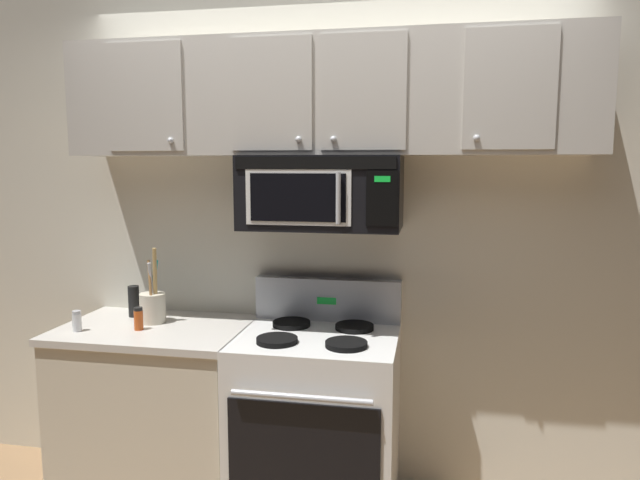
{
  "coord_description": "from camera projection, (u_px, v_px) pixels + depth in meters",
  "views": [
    {
      "loc": [
        0.51,
        -2.19,
        1.71
      ],
      "look_at": [
        0.0,
        0.49,
        1.35
      ],
      "focal_mm": 32.49,
      "sensor_mm": 36.0,
      "label": 1
    }
  ],
  "objects": [
    {
      "name": "back_wall",
      "position": [
        331.0,
        233.0,
        3.05
      ],
      "size": [
        5.2,
        0.1,
        2.7
      ],
      "primitive_type": "cube",
      "color": "silver",
      "rests_on": "ground_plane"
    },
    {
      "name": "stove_range",
      "position": [
        317.0,
        422.0,
        2.81
      ],
      "size": [
        0.76,
        0.69,
        1.12
      ],
      "color": "white",
      "rests_on": "ground_plane"
    },
    {
      "name": "over_range_microwave",
      "position": [
        322.0,
        192.0,
        2.78
      ],
      "size": [
        0.76,
        0.43,
        0.35
      ],
      "color": "black"
    },
    {
      "name": "upper_cabinets",
      "position": [
        323.0,
        97.0,
        2.75
      ],
      "size": [
        2.5,
        0.36,
        0.55
      ],
      "color": "#BCB7AD"
    },
    {
      "name": "counter_segment",
      "position": [
        158.0,
        410.0,
        2.97
      ],
      "size": [
        0.93,
        0.65,
        0.9
      ],
      "color": "beige",
      "rests_on": "ground_plane"
    },
    {
      "name": "utensil_crock_cream",
      "position": [
        153.0,
        305.0,
        2.96
      ],
      "size": [
        0.13,
        0.13,
        0.39
      ],
      "color": "beige",
      "rests_on": "counter_segment"
    },
    {
      "name": "salt_shaker",
      "position": [
        77.0,
        321.0,
        2.81
      ],
      "size": [
        0.04,
        0.04,
        0.1
      ],
      "color": "white",
      "rests_on": "counter_segment"
    },
    {
      "name": "pepper_mill",
      "position": [
        134.0,
        301.0,
        3.08
      ],
      "size": [
        0.06,
        0.06,
        0.17
      ],
      "primitive_type": "cylinder",
      "color": "black",
      "rests_on": "counter_segment"
    },
    {
      "name": "spice_jar",
      "position": [
        139.0,
        319.0,
        2.84
      ],
      "size": [
        0.04,
        0.04,
        0.11
      ],
      "color": "#C64C19",
      "rests_on": "counter_segment"
    }
  ]
}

